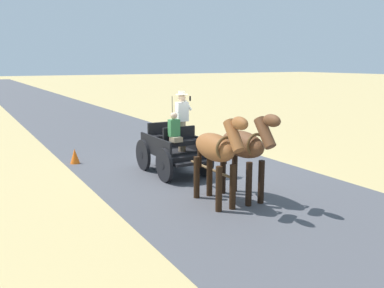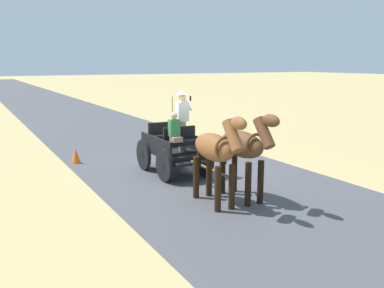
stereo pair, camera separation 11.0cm
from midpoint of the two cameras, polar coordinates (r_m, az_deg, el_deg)
name	(u,v)px [view 2 (the right image)]	position (r m, az deg, el deg)	size (l,w,h in m)	color
ground_plane	(188,169)	(13.25, -0.36, -3.45)	(200.00, 200.00, 0.00)	tan
road_surface	(188,169)	(13.25, -0.36, -3.43)	(6.49, 160.00, 0.01)	#4C4C51
horse_drawn_carriage	(174,147)	(12.60, -2.17, -0.41)	(1.43, 4.50, 2.50)	black
horse_near_side	(244,147)	(10.15, 7.43, -0.37)	(0.57, 2.13, 2.21)	brown
horse_off_side	(216,150)	(9.71, 3.60, -0.82)	(0.63, 2.13, 2.21)	brown
traffic_cone	(76,156)	(14.49, -15.31, -1.57)	(0.32, 0.32, 0.50)	orange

